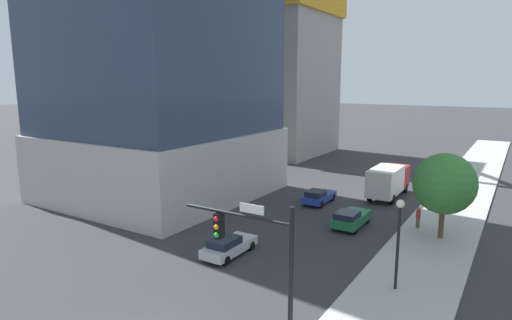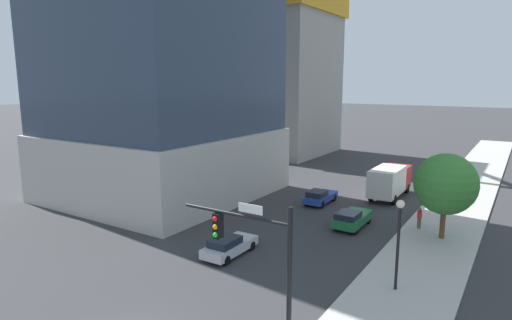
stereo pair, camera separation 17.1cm
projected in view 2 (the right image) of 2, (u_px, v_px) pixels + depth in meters
The scene contains 10 objects.
sidewalk at pixel (436, 240), 30.31m from camera, with size 5.36×120.00×0.15m, color #B2AFA8.
construction_building at pixel (282, 67), 66.24m from camera, with size 14.73×16.59×32.19m.
traffic_light_pole at pixel (256, 253), 16.82m from camera, with size 5.09×0.48×6.47m.
street_lamp at pixel (399, 230), 22.48m from camera, with size 0.44×0.44×4.94m.
street_tree at pixel (446, 184), 29.89m from camera, with size 4.30×4.30×6.09m.
car_green at pixel (352, 218), 33.12m from camera, with size 1.84×4.25×1.43m.
car_silver at pixel (229, 246), 27.79m from camera, with size 1.73×4.19×1.31m.
car_blue at pixel (320, 197), 39.58m from camera, with size 1.76×4.15×1.35m.
box_truck at pixel (390, 180), 41.49m from camera, with size 2.38×7.24×3.06m.
pedestrian_red_shirt at pixel (419, 218), 32.52m from camera, with size 0.34×0.34×1.61m.
Camera 2 is at (13.26, -11.09, 11.12)m, focal length 30.22 mm.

